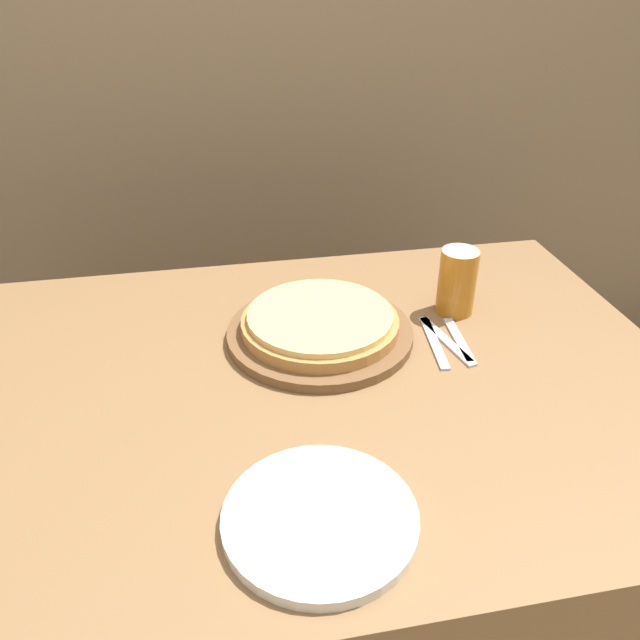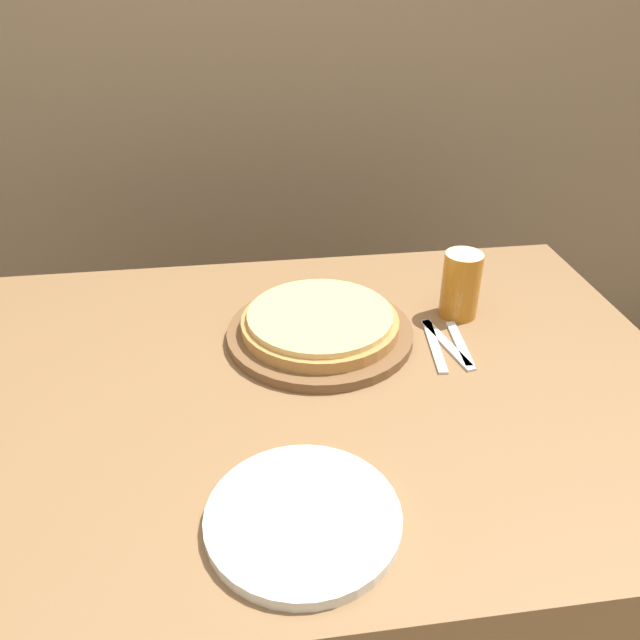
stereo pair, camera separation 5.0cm
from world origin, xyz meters
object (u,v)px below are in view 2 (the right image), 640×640
object	(u,v)px
dinner_knife	(447,344)
spoon	(460,343)
beer_glass	(461,282)
dinner_plate	(303,518)
pizza_on_board	(320,327)
fork	(434,345)

from	to	relation	value
dinner_knife	spoon	size ratio (longest dim) A/B	1.17
beer_glass	dinner_plate	bearing A→B (deg)	-127.40
pizza_on_board	fork	xyz separation A→B (m)	(0.21, -0.06, -0.02)
dinner_plate	beer_glass	bearing A→B (deg)	52.60
pizza_on_board	fork	bearing A→B (deg)	-16.08
spoon	beer_glass	bearing A→B (deg)	73.93
dinner_plate	spoon	world-z (taller)	dinner_plate
beer_glass	dinner_plate	world-z (taller)	beer_glass
dinner_knife	dinner_plate	bearing A→B (deg)	-129.89
pizza_on_board	dinner_plate	world-z (taller)	pizza_on_board
dinner_plate	spoon	xyz separation A→B (m)	(0.35, 0.38, -0.01)
pizza_on_board	fork	size ratio (longest dim) A/B	1.99
pizza_on_board	fork	distance (m)	0.22
dinner_plate	dinner_knife	size ratio (longest dim) A/B	1.46
pizza_on_board	dinner_plate	xyz separation A→B (m)	(-0.08, -0.44, -0.02)
pizza_on_board	spoon	xyz separation A→B (m)	(0.26, -0.06, -0.02)
beer_glass	spoon	world-z (taller)	beer_glass
dinner_plate	spoon	bearing A→B (deg)	47.98
fork	dinner_plate	bearing A→B (deg)	-127.62
beer_glass	dinner_knife	distance (m)	0.14
dinner_plate	fork	bearing A→B (deg)	52.38
fork	spoon	world-z (taller)	same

